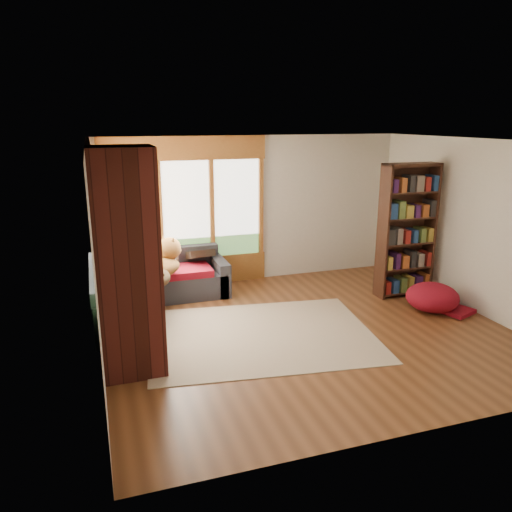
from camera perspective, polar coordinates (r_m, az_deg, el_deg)
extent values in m
plane|color=#5A3119|center=(7.12, 5.87, -8.47)|extent=(5.50, 5.50, 0.00)
plane|color=white|center=(6.52, 6.51, 12.91)|extent=(5.50, 5.50, 0.00)
cube|color=silver|center=(8.99, -0.40, 5.34)|extent=(5.50, 0.04, 2.60)
cube|color=silver|center=(4.65, 18.97, -5.31)|extent=(5.50, 0.04, 2.60)
cube|color=silver|center=(6.13, -17.97, -0.24)|extent=(0.04, 5.00, 2.60)
cube|color=silver|center=(8.21, 23.98, 3.03)|extent=(0.04, 5.00, 2.60)
cube|color=#9B5E27|center=(8.67, -7.94, 5.15)|extent=(2.82, 0.10, 1.90)
cube|color=white|center=(8.67, -7.94, 5.15)|extent=(2.54, 0.09, 1.62)
cube|color=#9B5E27|center=(7.29, -17.91, 2.59)|extent=(0.10, 2.62, 1.90)
cube|color=white|center=(7.29, -17.91, 2.59)|extent=(0.09, 2.36, 1.62)
cube|color=#728755|center=(8.03, -18.03, 6.63)|extent=(0.03, 0.72, 0.90)
cube|color=#471914|center=(5.80, -14.47, -0.84)|extent=(0.70, 0.70, 2.60)
cube|color=#292A31|center=(8.48, -10.13, -3.15)|extent=(2.20, 0.90, 0.42)
cube|color=#292A31|center=(8.69, -10.59, 0.06)|extent=(2.20, 0.20, 0.38)
cube|color=#292A31|center=(8.63, -3.58, -1.96)|extent=(0.20, 0.90, 0.60)
cube|color=maroon|center=(8.27, -10.78, -1.69)|extent=(1.90, 0.66, 0.12)
cube|color=#292A31|center=(7.81, -14.16, -5.03)|extent=(0.90, 2.20, 0.42)
cube|color=#292A31|center=(7.67, -16.96, -2.45)|extent=(0.20, 2.20, 0.38)
cube|color=#292A31|center=(6.84, -13.54, -7.14)|extent=(0.90, 0.20, 0.60)
cube|color=maroon|center=(7.39, -13.15, -3.90)|extent=(0.66, 1.20, 0.12)
cube|color=maroon|center=(8.30, -13.79, -1.81)|extent=(0.66, 0.66, 0.12)
cube|color=beige|center=(6.94, 0.63, -9.01)|extent=(3.31, 2.69, 0.01)
cube|color=#3D1F14|center=(8.81, 19.27, 2.93)|extent=(0.04, 0.31, 2.20)
cube|color=#3D1F14|center=(8.30, 14.30, 2.59)|extent=(0.04, 0.31, 2.20)
cube|color=#3D1F14|center=(8.67, 16.31, 2.98)|extent=(0.94, 0.02, 2.20)
cube|color=#3D1F14|center=(8.82, 16.33, -3.82)|extent=(0.86, 0.29, 0.03)
cube|color=#3D1F14|center=(8.70, 16.54, -1.21)|extent=(0.86, 0.29, 0.03)
cube|color=#3D1F14|center=(8.59, 16.75, 1.47)|extent=(0.86, 0.29, 0.03)
cube|color=#3D1F14|center=(8.51, 16.97, 4.21)|extent=(0.86, 0.29, 0.03)
cube|color=#3D1F14|center=(8.44, 17.19, 7.00)|extent=(0.86, 0.29, 0.03)
cube|color=#3D1F14|center=(8.39, 17.42, 9.83)|extent=(0.86, 0.29, 0.03)
cube|color=#726659|center=(8.53, 16.93, 2.74)|extent=(0.82, 0.23, 2.04)
ellipsoid|color=maroon|center=(8.18, 19.52, -4.39)|extent=(0.87, 0.87, 0.43)
ellipsoid|color=brown|center=(7.75, -11.40, -0.76)|extent=(1.03, 0.98, 0.29)
sphere|color=brown|center=(7.93, -9.83, 0.74)|extent=(0.49, 0.49, 0.35)
cone|color=brown|center=(7.85, -10.17, 1.65)|extent=(0.18, 0.18, 0.15)
ellipsoid|color=#382719|center=(7.42, -11.56, -1.84)|extent=(0.52, 0.75, 0.24)
sphere|color=#382719|center=(7.64, -11.68, -0.44)|extent=(0.31, 0.31, 0.29)
cone|color=#382719|center=(7.56, -11.72, 0.30)|extent=(0.11, 0.11, 0.13)
cube|color=black|center=(8.63, -5.91, 1.21)|extent=(0.45, 0.12, 0.45)
cube|color=black|center=(8.53, -9.85, 0.89)|extent=(0.45, 0.12, 0.45)
cube|color=black|center=(8.01, -15.93, -0.44)|extent=(0.45, 0.12, 0.45)
cube|color=black|center=(6.96, -15.47, -2.80)|extent=(0.45, 0.12, 0.45)
cube|color=maroon|center=(8.47, -13.86, 0.56)|extent=(0.42, 0.12, 0.42)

